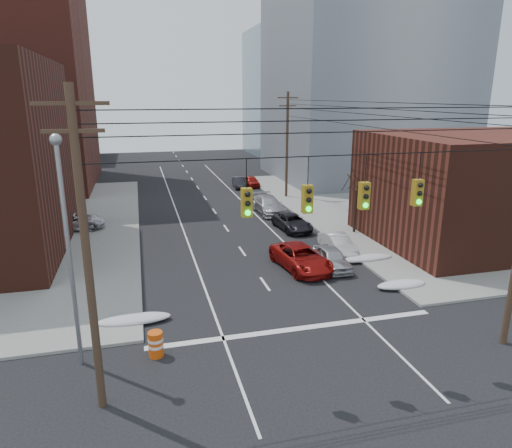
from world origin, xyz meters
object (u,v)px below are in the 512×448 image
parked_car_e (251,181)px  lot_car_d (0,224)px  parked_car_b (338,244)px  red_pickup (301,258)px  parked_car_d (268,205)px  parked_car_f (239,182)px  lot_car_b (73,221)px  parked_car_a (332,258)px  parked_car_c (292,222)px  construction_barrel (156,344)px  lot_car_a (17,239)px

parked_car_e → lot_car_d: 27.93m
parked_car_b → red_pickup: bearing=-148.8°
parked_car_d → parked_car_e: size_ratio=1.48×
red_pickup → parked_car_d: 14.36m
parked_car_f → lot_car_b: lot_car_b is taller
red_pickup → parked_car_a: red_pickup is taller
parked_car_c → parked_car_d: 5.86m
lot_car_b → red_pickup: bearing=-132.5°
red_pickup → parked_car_f: 26.96m
parked_car_d → parked_car_f: (0.00, 12.66, -0.16)m
red_pickup → parked_car_d: size_ratio=0.98×
construction_barrel → parked_car_b: bearing=38.5°
red_pickup → parked_car_f: red_pickup is taller
red_pickup → lot_car_b: 19.44m
parked_car_d → parked_car_f: bearing=89.2°
parked_car_c → lot_car_d: size_ratio=1.13×
parked_car_b → parked_car_c: 6.28m
lot_car_a → construction_barrel: bearing=-173.7°
red_pickup → parked_car_e: bearing=74.7°
lot_car_a → lot_car_b: 5.07m
parked_car_f → construction_barrel: (-11.30, -34.91, -0.05)m
parked_car_a → parked_car_f: (0.00, 27.28, -0.05)m
parked_car_d → construction_barrel: size_ratio=4.87×
parked_car_c → parked_car_f: (-0.35, 18.51, -0.02)m
parked_car_a → parked_car_d: (0.00, 14.62, 0.12)m
parked_car_f → lot_car_d: 26.38m
lot_car_a → parked_car_d: bearing=-96.3°
parked_car_a → lot_car_a: lot_car_a is taller
parked_car_b → construction_barrel: bearing=-142.6°
parked_car_c → lot_car_b: 17.71m
parked_car_d → lot_car_a: 20.97m
parked_car_e → lot_car_b: lot_car_b is taller
parked_car_c → parked_car_e: parked_car_c is taller
lot_car_a → parked_car_e: bearing=-71.3°
parked_car_b → parked_car_e: (0.00, 25.01, -0.03)m
lot_car_a → construction_barrel: lot_car_a is taller
parked_car_b → parked_car_a: bearing=-122.6°
red_pickup → parked_car_b: 4.17m
lot_car_d → construction_barrel: bearing=-169.6°
parked_car_d → lot_car_d: 22.42m
red_pickup → parked_car_b: size_ratio=1.33×
parked_car_c → construction_barrel: bearing=-129.8°
lot_car_d → parked_car_e: bearing=-76.7°
parked_car_a → parked_car_c: 8.78m
parked_car_d → lot_car_d: bearing=-177.5°
parked_car_f → construction_barrel: parked_car_f is taller
parked_car_c → parked_car_e: 18.90m
construction_barrel → lot_car_a: bearing=118.2°
parked_car_e → lot_car_b: (-18.49, -14.82, 0.21)m
parked_car_f → lot_car_a: (-20.20, -18.31, 0.20)m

